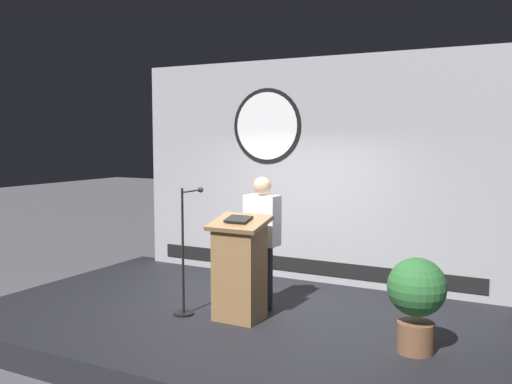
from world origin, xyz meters
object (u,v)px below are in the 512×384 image
podium (239,269)px  potted_plant (417,296)px  speaker_person (262,242)px  microphone_stand (186,270)px

podium → potted_plant: 2.01m
podium → speaker_person: (0.04, 0.48, 0.24)m
speaker_person → potted_plant: (1.97, -0.53, -0.26)m
podium → speaker_person: bearing=85.1°
speaker_person → microphone_stand: 0.97m
speaker_person → microphone_stand: bearing=-141.2°
potted_plant → microphone_stand: bearing=-179.0°
speaker_person → potted_plant: 2.06m
speaker_person → microphone_stand: speaker_person is taller
speaker_person → microphone_stand: size_ratio=1.08×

